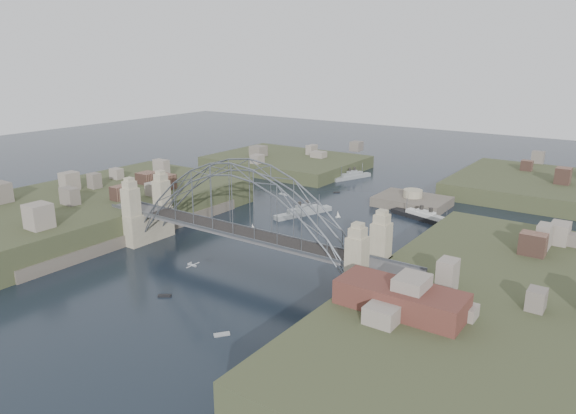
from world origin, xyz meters
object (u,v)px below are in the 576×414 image
at_px(naval_cruiser_near, 303,212).
at_px(wharf_shed, 400,298).
at_px(bridge, 241,215).
at_px(fort_island, 412,207).
at_px(naval_cruiser_far, 352,176).
at_px(ocean_liner, 425,218).

bearing_deg(naval_cruiser_near, wharf_shed, -45.38).
height_order(bridge, naval_cruiser_near, bridge).
distance_m(fort_island, naval_cruiser_far, 41.36).
height_order(fort_island, wharf_shed, wharf_shed).
relative_size(naval_cruiser_far, ocean_liner, 0.75).
distance_m(bridge, ocean_liner, 62.30).
distance_m(bridge, fort_island, 72.14).
relative_size(wharf_shed, ocean_liner, 0.85).
height_order(bridge, ocean_liner, bridge).
height_order(bridge, fort_island, bridge).
relative_size(bridge, naval_cruiser_near, 4.27).
distance_m(bridge, naval_cruiser_near, 44.71).
bearing_deg(ocean_liner, wharf_shed, -72.37).
relative_size(naval_cruiser_near, ocean_liner, 0.83).
height_order(bridge, naval_cruiser_far, bridge).
bearing_deg(wharf_shed, naval_cruiser_far, 121.75).
distance_m(bridge, wharf_shed, 46.23).
relative_size(bridge, fort_island, 3.82).
xyz_separation_m(wharf_shed, naval_cruiser_near, (-55.05, 55.79, -9.07)).
xyz_separation_m(bridge, naval_cruiser_near, (-11.05, 41.79, -11.39)).
relative_size(fort_island, wharf_shed, 1.10).
height_order(fort_island, ocean_liner, fort_island).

